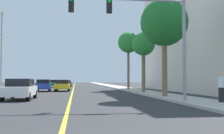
# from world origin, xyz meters

# --- Properties ---
(ground) EXTENTS (192.00, 192.00, 0.00)m
(ground) POSITION_xyz_m (0.00, 42.00, 0.00)
(ground) COLOR #2D2D30
(sidewalk_left) EXTENTS (3.00, 168.00, 0.15)m
(sidewalk_left) POSITION_xyz_m (-7.98, 42.00, 0.07)
(sidewalk_left) COLOR #B2ADA3
(sidewalk_left) RESTS_ON ground
(sidewalk_right) EXTENTS (3.00, 168.00, 0.15)m
(sidewalk_right) POSITION_xyz_m (7.98, 42.00, 0.07)
(sidewalk_right) COLOR #B2ADA3
(sidewalk_right) RESTS_ON ground
(lane_marking_center) EXTENTS (0.16, 144.00, 0.01)m
(lane_marking_center) POSITION_xyz_m (0.00, 42.00, 0.00)
(lane_marking_center) COLOR yellow
(lane_marking_center) RESTS_ON ground
(traffic_signal_mast) EXTENTS (9.58, 0.36, 6.50)m
(traffic_signal_mast) POSITION_xyz_m (4.01, 10.97, 4.91)
(traffic_signal_mast) COLOR gray
(traffic_signal_mast) RESTS_ON sidewalk_right
(street_lamp) EXTENTS (0.56, 0.28, 8.06)m
(street_lamp) POSITION_xyz_m (-6.98, 23.53, 4.60)
(street_lamp) COLOR gray
(street_lamp) RESTS_ON sidewalk_left
(palm_near) EXTENTS (3.77, 3.77, 7.73)m
(palm_near) POSITION_xyz_m (7.31, 16.05, 5.94)
(palm_near) COLOR brown
(palm_near) RESTS_ON sidewalk_right
(palm_mid) EXTENTS (2.48, 2.48, 6.35)m
(palm_mid) POSITION_xyz_m (7.51, 23.72, 5.12)
(palm_mid) COLOR brown
(palm_mid) RESTS_ON sidewalk_right
(palm_far) EXTENTS (2.80, 2.80, 7.69)m
(palm_far) POSITION_xyz_m (7.35, 31.39, 6.34)
(palm_far) COLOR brown
(palm_far) RESTS_ON sidewalk_right
(car_yellow) EXTENTS (1.84, 4.08, 1.44)m
(car_yellow) POSITION_xyz_m (-1.26, 30.38, 0.74)
(car_yellow) COLOR gold
(car_yellow) RESTS_ON ground
(car_green) EXTENTS (2.01, 4.02, 1.43)m
(car_green) POSITION_xyz_m (-3.74, 48.52, 0.75)
(car_green) COLOR #196638
(car_green) RESTS_ON ground
(car_blue) EXTENTS (1.90, 3.92, 1.47)m
(car_blue) POSITION_xyz_m (-3.57, 29.95, 0.76)
(car_blue) COLOR #1E389E
(car_blue) RESTS_ON ground
(car_black) EXTENTS (1.94, 4.13, 1.40)m
(car_black) POSITION_xyz_m (-1.42, 51.03, 0.73)
(car_black) COLOR black
(car_black) RESTS_ON ground
(car_white) EXTENTS (1.90, 4.20, 1.52)m
(car_white) POSITION_xyz_m (-3.60, 15.67, 0.78)
(car_white) COLOR white
(car_white) RESTS_ON ground
(pedestrian) EXTENTS (0.38, 0.38, 1.74)m
(pedestrian) POSITION_xyz_m (8.73, 10.09, 1.02)
(pedestrian) COLOR black
(pedestrian) RESTS_ON sidewalk_right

